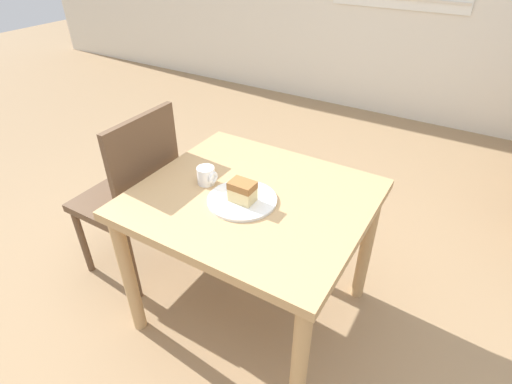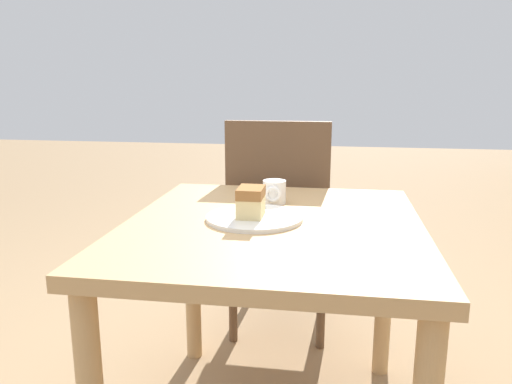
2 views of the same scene
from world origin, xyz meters
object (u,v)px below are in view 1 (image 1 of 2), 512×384
at_px(dining_table_near, 252,215).
at_px(coffee_mug, 207,176).
at_px(chair_near_window, 134,193).
at_px(plate, 242,200).
at_px(cake_slice, 242,191).

height_order(dining_table_near, coffee_mug, coffee_mug).
distance_m(dining_table_near, chair_near_window, 0.67).
height_order(dining_table_near, plate, plate).
relative_size(chair_near_window, plate, 3.37).
bearing_deg(dining_table_near, chair_near_window, -175.69).
height_order(dining_table_near, cake_slice, cake_slice).
xyz_separation_m(dining_table_near, chair_near_window, (-0.66, -0.05, -0.09)).
xyz_separation_m(cake_slice, coffee_mug, (-0.21, 0.04, -0.02)).
height_order(chair_near_window, plate, chair_near_window).
distance_m(plate, coffee_mug, 0.20).
distance_m(cake_slice, coffee_mug, 0.21).
distance_m(chair_near_window, coffee_mug, 0.51).
bearing_deg(plate, dining_table_near, 76.69).
height_order(chair_near_window, cake_slice, chair_near_window).
bearing_deg(coffee_mug, dining_table_near, 6.10).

